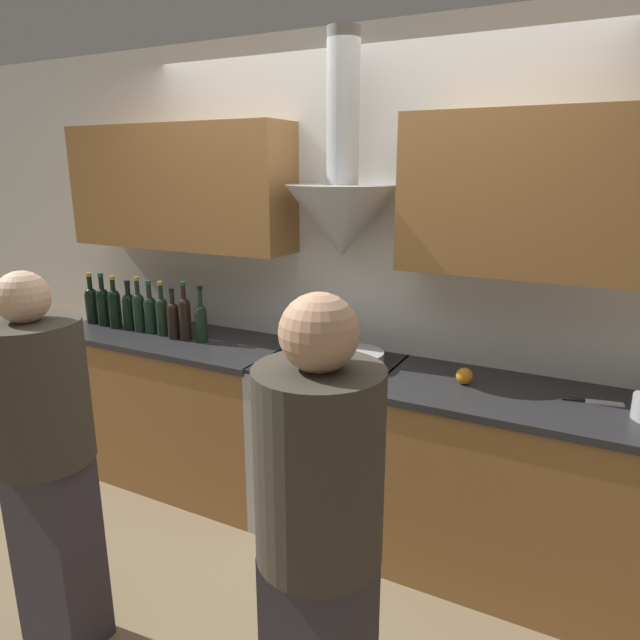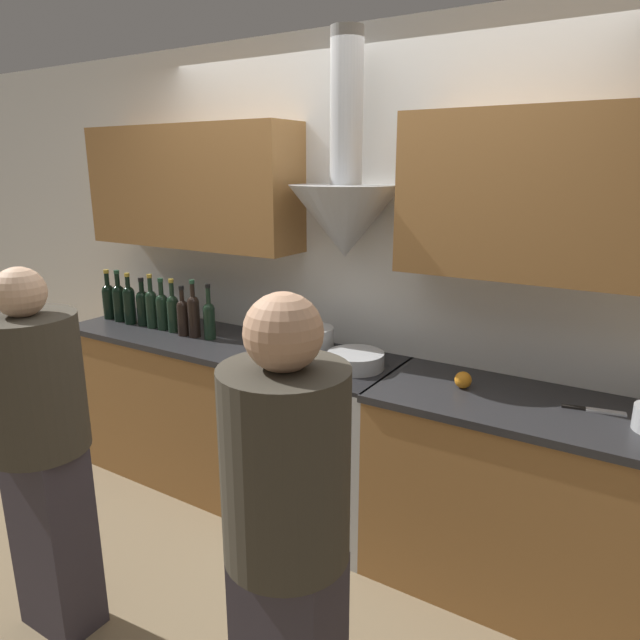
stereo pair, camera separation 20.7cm
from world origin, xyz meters
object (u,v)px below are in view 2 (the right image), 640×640
wine_bottle_2 (129,303)px  wine_bottle_6 (173,311)px  wine_bottle_3 (143,306)px  wine_bottle_4 (152,307)px  wine_bottle_8 (194,314)px  wine_bottle_0 (109,299)px  mixing_bowl (356,360)px  wine_bottle_5 (162,309)px  wine_bottle_1 (119,301)px  wine_bottle_9 (209,318)px  stock_pot (310,341)px  stove_range (330,444)px  person_foreground_left (41,444)px  wine_bottle_7 (183,315)px  orange_fruit (463,380)px  person_foreground_right (287,533)px

wine_bottle_2 → wine_bottle_6: bearing=2.2°
wine_bottle_2 → wine_bottle_3: size_ratio=1.08×
wine_bottle_4 → wine_bottle_8: 0.37m
wine_bottle_0 → wine_bottle_4: size_ratio=0.96×
wine_bottle_2 → mixing_bowl: 1.63m
wine_bottle_5 → mixing_bowl: (1.36, 0.00, -0.09)m
wine_bottle_1 → wine_bottle_9: 0.78m
wine_bottle_1 → wine_bottle_5: bearing=1.3°
wine_bottle_3 → stock_pot: size_ratio=1.21×
wine_bottle_1 → wine_bottle_5: wine_bottle_1 is taller
wine_bottle_6 → wine_bottle_8: (0.19, -0.02, 0.01)m
stove_range → mixing_bowl: size_ratio=3.27×
wine_bottle_1 → wine_bottle_4: size_ratio=0.99×
wine_bottle_5 → wine_bottle_9: size_ratio=0.98×
wine_bottle_0 → stove_range: bearing=0.5°
wine_bottle_0 → wine_bottle_4: 0.42m
wine_bottle_8 → wine_bottle_6: bearing=175.3°
stove_range → wine_bottle_5: wine_bottle_5 is taller
wine_bottle_4 → wine_bottle_6: wine_bottle_4 is taller
stove_range → person_foreground_left: 1.43m
wine_bottle_2 → wine_bottle_9: wine_bottle_2 is taller
mixing_bowl → wine_bottle_4: bearing=-179.4°
wine_bottle_8 → wine_bottle_9: 0.11m
wine_bottle_7 → mixing_bowl: wine_bottle_7 is taller
wine_bottle_5 → orange_fruit: size_ratio=4.15×
wine_bottle_7 → person_foreground_left: 1.28m
mixing_bowl → wine_bottle_1: bearing=-179.6°
stove_range → wine_bottle_9: bearing=-178.9°
stove_range → wine_bottle_8: bearing=-177.9°
wine_bottle_0 → wine_bottle_3: 0.33m
wine_bottle_5 → orange_fruit: 1.90m
wine_bottle_6 → person_foreground_left: bearing=-67.6°
stove_range → person_foreground_right: person_foreground_right is taller
wine_bottle_6 → wine_bottle_9: same height
wine_bottle_1 → wine_bottle_5: 0.39m
person_foreground_right → wine_bottle_8: bearing=141.7°
orange_fruit → wine_bottle_1: bearing=-179.0°
person_foreground_right → wine_bottle_1: bearing=151.2°
stock_pot → wine_bottle_0: bearing=-177.9°
wine_bottle_4 → orange_fruit: 1.99m
wine_bottle_2 → mixing_bowl: wine_bottle_2 is taller
wine_bottle_2 → person_foreground_left: person_foreground_left is taller
stove_range → wine_bottle_4: bearing=-179.0°
stove_range → wine_bottle_3: 1.50m
wine_bottle_8 → orange_fruit: size_ratio=4.44×
wine_bottle_3 → orange_fruit: wine_bottle_3 is taller
wine_bottle_0 → wine_bottle_9: (0.89, -0.00, -0.00)m
wine_bottle_9 → stock_pot: (0.66, 0.06, -0.05)m
wine_bottle_7 → wine_bottle_8: wine_bottle_8 is taller
wine_bottle_4 → wine_bottle_5: wine_bottle_4 is taller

